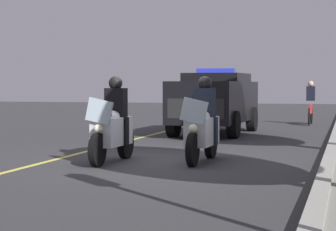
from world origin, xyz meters
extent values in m
plane|color=#333335|center=(0.00, 0.00, 0.00)|extent=(80.00, 80.00, 0.00)
cube|color=#9E9B93|center=(0.00, 3.31, 0.07)|extent=(48.00, 0.24, 0.15)
cube|color=#E0D14C|center=(0.00, -2.17, 0.00)|extent=(48.00, 0.12, 0.01)
cylinder|color=black|center=(1.32, -0.89, 0.32)|extent=(0.64, 0.14, 0.64)
cylinder|color=black|center=(-0.18, -0.85, 0.32)|extent=(0.64, 0.16, 0.64)
cube|color=silver|center=(0.59, -0.87, 0.62)|extent=(1.21, 0.47, 0.56)
ellipsoid|color=silver|center=(0.64, -0.87, 0.92)|extent=(0.57, 0.33, 0.24)
cube|color=silver|center=(1.22, -0.88, 1.05)|extent=(0.07, 0.56, 0.53)
sphere|color=#F9F4CC|center=(1.28, -0.89, 0.72)|extent=(0.17, 0.17, 0.17)
sphere|color=red|center=(1.09, -1.04, 0.98)|extent=(0.09, 0.09, 0.09)
sphere|color=#1933F2|center=(1.10, -0.72, 0.98)|extent=(0.09, 0.09, 0.09)
cube|color=black|center=(0.36, -0.86, 1.18)|extent=(0.29, 0.41, 0.60)
cube|color=black|center=(0.43, -0.66, 0.62)|extent=(0.18, 0.14, 0.56)
cube|color=black|center=(0.42, -1.06, 0.62)|extent=(0.18, 0.14, 0.56)
sphere|color=black|center=(0.38, -0.86, 1.58)|extent=(0.28, 0.28, 0.28)
cylinder|color=black|center=(0.79, 0.83, 0.32)|extent=(0.64, 0.14, 0.64)
cylinder|color=black|center=(-0.71, 0.87, 0.32)|extent=(0.64, 0.16, 0.64)
cube|color=silver|center=(0.06, 0.85, 0.62)|extent=(1.21, 0.47, 0.56)
ellipsoid|color=silver|center=(0.11, 0.85, 0.92)|extent=(0.57, 0.33, 0.24)
cube|color=silver|center=(0.69, 0.83, 1.05)|extent=(0.07, 0.56, 0.53)
sphere|color=#F9F4CC|center=(0.75, 0.83, 0.72)|extent=(0.17, 0.17, 0.17)
sphere|color=red|center=(0.56, 0.67, 0.98)|extent=(0.09, 0.09, 0.09)
sphere|color=#1933F2|center=(0.56, 0.99, 0.98)|extent=(0.09, 0.09, 0.09)
cube|color=black|center=(-0.17, 0.85, 1.18)|extent=(0.29, 0.41, 0.60)
cube|color=black|center=(-0.10, 1.05, 0.62)|extent=(0.18, 0.14, 0.56)
cube|color=black|center=(-0.11, 0.65, 0.62)|extent=(0.18, 0.14, 0.56)
sphere|color=black|center=(-0.15, 0.85, 1.58)|extent=(0.28, 0.28, 0.28)
cube|color=black|center=(-7.32, -0.37, 1.02)|extent=(4.95, 2.03, 1.24)
cube|color=black|center=(-7.62, -0.37, 1.72)|extent=(2.45, 1.81, 0.36)
cube|color=#2633D8|center=(-7.42, -0.37, 1.98)|extent=(0.31, 1.21, 0.14)
cube|color=black|center=(-4.92, -0.44, 0.88)|extent=(0.16, 1.62, 0.56)
cylinder|color=black|center=(-5.75, 0.48, 0.40)|extent=(0.81, 0.30, 0.80)
cylinder|color=black|center=(-5.80, -1.31, 0.40)|extent=(0.81, 0.30, 0.80)
cylinder|color=black|center=(-8.85, 0.57, 0.40)|extent=(0.81, 0.30, 0.80)
cylinder|color=black|center=(-8.90, -1.23, 0.40)|extent=(0.81, 0.30, 0.80)
cylinder|color=black|center=(-12.46, 2.22, 0.33)|extent=(0.66, 0.06, 0.66)
cylinder|color=black|center=(-13.56, 2.25, 0.33)|extent=(0.66, 0.06, 0.66)
cube|color=red|center=(-13.01, 2.24, 0.60)|extent=(1.00, 0.09, 0.36)
cube|color=black|center=(-13.06, 2.24, 1.20)|extent=(0.25, 0.33, 0.56)
sphere|color=tan|center=(-13.03, 2.24, 1.58)|extent=(0.22, 0.22, 0.22)
camera|label=1|loc=(12.77, 3.66, 1.56)|focal=70.00mm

